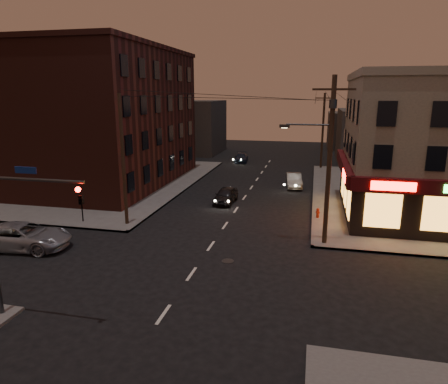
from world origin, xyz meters
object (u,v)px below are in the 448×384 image
(fire_hydrant, at_px, (318,212))
(sedan_near, at_px, (226,195))
(sedan_far, at_px, (241,158))
(sedan_mid, at_px, (294,180))
(suv_cross, at_px, (23,236))

(fire_hydrant, bearing_deg, sedan_near, 158.44)
(sedan_near, distance_m, sedan_far, 20.79)
(sedan_near, distance_m, sedan_mid, 8.99)
(sedan_near, bearing_deg, fire_hydrant, -18.81)
(suv_cross, distance_m, fire_hydrant, 19.87)
(sedan_far, distance_m, fire_hydrant, 25.74)
(sedan_mid, distance_m, sedan_far, 15.52)
(sedan_far, height_order, fire_hydrant, sedan_far)
(suv_cross, height_order, sedan_mid, suv_cross)
(sedan_mid, bearing_deg, sedan_far, 113.02)
(suv_cross, relative_size, sedan_mid, 1.36)
(sedan_mid, relative_size, fire_hydrant, 5.63)
(sedan_far, bearing_deg, sedan_mid, -65.89)
(sedan_near, height_order, sedan_far, sedan_near)
(sedan_near, bearing_deg, suv_cross, -124.24)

